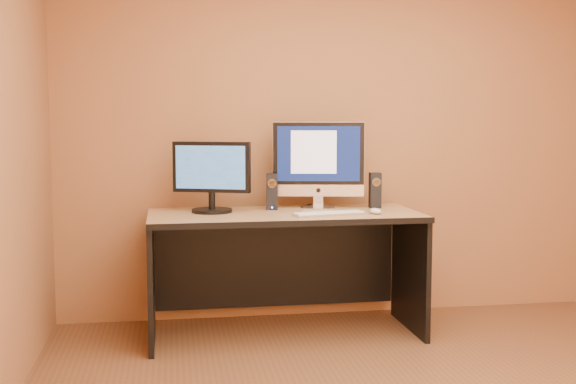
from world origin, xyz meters
name	(u,v)px	position (x,y,z in m)	size (l,w,h in m)	color
walls	(435,149)	(0.00, 0.00, 1.30)	(4.00, 4.00, 2.60)	#945D3B
desk	(285,274)	(-0.45, 1.51, 0.41)	(1.77, 0.78, 0.82)	tan
imac	(319,164)	(-0.19, 1.69, 1.13)	(0.63, 0.23, 0.61)	silver
second_monitor	(212,177)	(-0.92, 1.62, 1.05)	(0.53, 0.27, 0.47)	black
speaker_left	(272,192)	(-0.51, 1.69, 0.94)	(0.08, 0.08, 0.24)	black
speaker_right	(375,190)	(0.20, 1.67, 0.94)	(0.08, 0.08, 0.24)	black
keyboard	(329,213)	(-0.19, 1.36, 0.83)	(0.48, 0.13, 0.02)	silver
mouse	(375,211)	(0.12, 1.36, 0.84)	(0.06, 0.11, 0.04)	white
cable_a	(326,206)	(-0.11, 1.78, 0.82)	(0.01, 0.01, 0.24)	black
cable_b	(307,205)	(-0.24, 1.85, 0.82)	(0.01, 0.01, 0.20)	black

